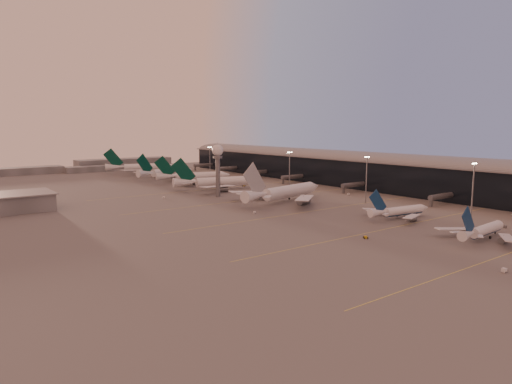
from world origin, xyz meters
TOP-DOWN VIEW (x-y plane):
  - ground at (0.00, 0.00)m, footprint 700.00×700.00m
  - taxiway_markings at (30.00, 56.00)m, footprint 180.00×185.25m
  - terminal at (107.88, 110.09)m, footprint 57.00×362.00m
  - radar_tower at (5.00, 120.00)m, footprint 6.40×6.40m
  - mast_a at (58.00, 0.00)m, footprint 3.60×0.56m
  - mast_b at (55.00, 55.00)m, footprint 3.60×0.56m
  - mast_c at (50.00, 110.00)m, footprint 3.60×0.56m
  - mast_d at (48.00, 200.00)m, footprint 3.60×0.56m
  - distant_horizon at (2.62, 325.14)m, footprint 165.00×37.50m
  - narrowbody_near at (26.85, -21.11)m, footprint 34.99×27.85m
  - narrowbody_mid at (34.57, 19.24)m, footprint 35.41×28.11m
  - widebody_white at (23.41, 82.93)m, footprint 63.52×50.35m
  - greentail_a at (20.22, 144.90)m, footprint 56.56×45.16m
  - greentail_b at (25.82, 184.99)m, footprint 52.83×42.07m
  - greentail_c at (22.80, 223.23)m, footprint 54.07×43.03m
  - greentail_d at (22.33, 270.24)m, footprint 57.75×45.89m
  - gsv_truck_a at (-4.64, -43.18)m, footprint 6.33×2.60m
  - gsv_catering_a at (52.22, -17.05)m, footprint 5.22×2.64m
  - gsv_tug_mid at (-5.40, 4.68)m, footprint 3.79×3.29m
  - gsv_truck_b at (45.53, 31.99)m, footprint 5.87×3.28m
  - gsv_truck_c at (-8.10, 67.14)m, footprint 5.02×3.29m
  - gsv_catering_b at (68.84, 79.02)m, footprint 5.66×2.87m
  - gsv_tug_far at (24.30, 103.94)m, footprint 2.85×3.81m
  - gsv_truck_d at (-22.73, 132.79)m, footprint 3.39×5.54m
  - gsv_tug_hangar at (42.64, 147.46)m, footprint 3.64×2.58m

SIDE VIEW (x-z plane):
  - ground at x=0.00m, z-range 0.00..0.00m
  - taxiway_markings at x=30.00m, z-range 0.00..0.02m
  - gsv_tug_mid at x=-5.40m, z-range 0.01..0.94m
  - gsv_tug_hangar at x=42.64m, z-range 0.01..0.96m
  - gsv_tug_far at x=24.30m, z-range 0.01..0.99m
  - gsv_truck_c at x=-8.10m, z-range 0.02..1.93m
  - gsv_truck_d at x=-22.73m, z-range 0.02..2.13m
  - gsv_truck_b at x=45.53m, z-range 0.02..2.26m
  - gsv_truck_a at x=-4.64m, z-range 0.03..2.54m
  - gsv_catering_a at x=52.22m, z-range 0.00..4.20m
  - gsv_catering_b at x=68.84m, z-range 0.00..4.55m
  - narrowbody_near at x=26.85m, z-range -4.07..9.60m
  - narrowbody_mid at x=34.57m, z-range -4.13..9.74m
  - greentail_b at x=25.82m, z-range -6.37..13.33m
  - greentail_c at x=22.80m, z-range -6.54..13.68m
  - greentail_a at x=20.22m, z-range -6.75..14.13m
  - greentail_d at x=22.33m, z-range -7.03..14.72m
  - distant_horizon at x=2.62m, z-range -0.61..8.39m
  - widebody_white at x=23.41m, z-range -7.41..15.27m
  - terminal at x=107.88m, z-range -1.00..22.04m
  - mast_a at x=58.00m, z-range 1.24..26.24m
  - mast_b at x=55.00m, z-range 1.24..26.24m
  - mast_c at x=50.00m, z-range 1.24..26.24m
  - mast_d at x=48.00m, z-range 1.24..26.24m
  - radar_tower at x=5.00m, z-range 5.40..36.50m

